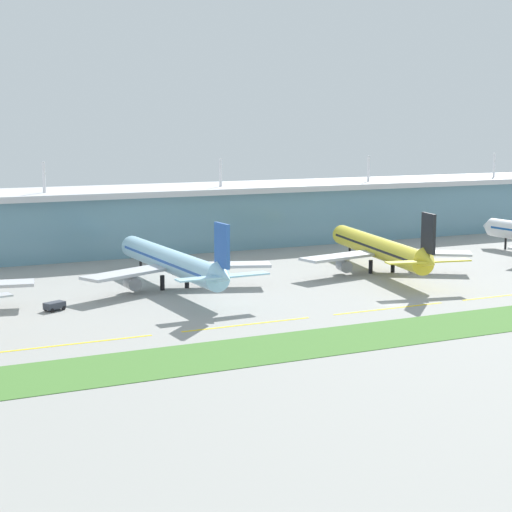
{
  "coord_description": "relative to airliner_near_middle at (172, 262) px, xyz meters",
  "views": [
    {
      "loc": [
        -105.98,
        -151.97,
        39.52
      ],
      "look_at": [
        -16.52,
        35.17,
        7.0
      ],
      "focal_mm": 59.0,
      "sensor_mm": 36.0,
      "label": 1
    }
  ],
  "objects": [
    {
      "name": "grass_verge",
      "position": [
        37.44,
        -60.76,
        -6.4
      ],
      "size": [
        300.0,
        18.0,
        0.1
      ],
      "primitive_type": "cube",
      "color": "#477A33",
      "rests_on": "ground"
    },
    {
      "name": "taxiway_stripe_west",
      "position": [
        -33.56,
        -42.43,
        -6.43
      ],
      "size": [
        28.0,
        0.7,
        0.04
      ],
      "primitive_type": "cube",
      "color": "yellow",
      "rests_on": "ground"
    },
    {
      "name": "terminal_building",
      "position": [
        37.44,
        62.77,
        3.67
      ],
      "size": [
        288.0,
        34.0,
        28.83
      ],
      "color": "#6693A8",
      "rests_on": "ground"
    },
    {
      "name": "airliner_far_middle",
      "position": [
        58.33,
        -2.96,
        -0.0
      ],
      "size": [
        47.92,
        66.18,
        18.9
      ],
      "color": "yellow",
      "rests_on": "ground"
    },
    {
      "name": "pushback_tug",
      "position": [
        -31.5,
        -12.92,
        -5.35
      ],
      "size": [
        5.0,
        4.04,
        1.85
      ],
      "color": "#333842",
      "rests_on": "ground"
    },
    {
      "name": "taxiway_stripe_mid_west",
      "position": [
        0.44,
        -42.43,
        -6.43
      ],
      "size": [
        28.0,
        0.7,
        0.04
      ],
      "primitive_type": "cube",
      "color": "yellow",
      "rests_on": "ground"
    },
    {
      "name": "taxiway_stripe_mid_east",
      "position": [
        68.44,
        -42.43,
        -6.43
      ],
      "size": [
        28.0,
        0.7,
        0.04
      ],
      "primitive_type": "cube",
      "color": "yellow",
      "rests_on": "ground"
    },
    {
      "name": "taxiway_stripe_centre",
      "position": [
        34.44,
        -42.43,
        -6.43
      ],
      "size": [
        28.0,
        0.7,
        0.04
      ],
      "primitive_type": "cube",
      "color": "yellow",
      "rests_on": "ground"
    },
    {
      "name": "ground_plane",
      "position": [
        37.44,
        -38.78,
        -6.45
      ],
      "size": [
        600.0,
        600.0,
        0.0
      ],
      "primitive_type": "plane",
      "color": "gray"
    },
    {
      "name": "airliner_near_middle",
      "position": [
        0.0,
        0.0,
        0.0
      ],
      "size": [
        48.77,
        66.58,
        18.9
      ],
      "color": "#9ED1EA",
      "rests_on": "ground"
    }
  ]
}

